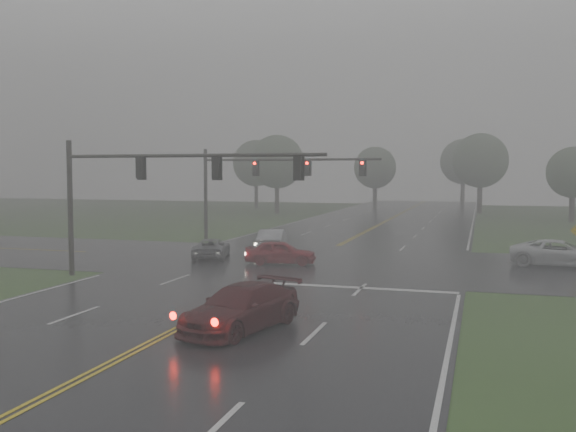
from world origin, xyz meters
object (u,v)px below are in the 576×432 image
(sedan_maroon, at_px, (241,330))
(signal_gantry_far, at_px, (258,176))
(sedan_silver, at_px, (273,252))
(signal_gantry_near, at_px, (144,181))
(sedan_red, at_px, (281,265))
(pickup_white, at_px, (559,267))
(car_grey, at_px, (212,258))

(sedan_maroon, xyz_separation_m, signal_gantry_far, (-8.11, 24.57, 4.87))
(sedan_silver, relative_size, signal_gantry_near, 0.34)
(sedan_maroon, distance_m, sedan_red, 14.99)
(pickup_white, bearing_deg, car_grey, 103.43)
(sedan_silver, distance_m, car_grey, 4.66)
(sedan_maroon, distance_m, signal_gantry_far, 26.33)
(pickup_white, bearing_deg, signal_gantry_far, 79.21)
(car_grey, bearing_deg, sedan_maroon, 100.60)
(sedan_red, height_order, car_grey, sedan_red)
(sedan_silver, relative_size, pickup_white, 0.86)
(car_grey, xyz_separation_m, signal_gantry_far, (-0.05, 8.57, 4.87))
(sedan_silver, xyz_separation_m, car_grey, (-2.62, -3.85, 0.00))
(car_grey, distance_m, signal_gantry_near, 9.26)
(sedan_maroon, distance_m, pickup_white, 21.77)
(sedan_red, distance_m, signal_gantry_far, 12.09)
(sedan_maroon, xyz_separation_m, car_grey, (-8.07, 16.00, 0.00))
(sedan_silver, distance_m, pickup_white, 17.20)
(signal_gantry_far, bearing_deg, pickup_white, -17.42)
(signal_gantry_near, bearing_deg, signal_gantry_far, 90.08)
(sedan_silver, height_order, signal_gantry_far, signal_gantry_far)
(pickup_white, xyz_separation_m, signal_gantry_far, (-19.80, 6.21, 4.87))
(signal_gantry_far, bearing_deg, car_grey, -89.68)
(sedan_red, xyz_separation_m, pickup_white, (14.94, 3.73, 0.00))
(sedan_red, distance_m, pickup_white, 15.39)
(sedan_silver, distance_m, signal_gantry_near, 12.98)
(sedan_red, relative_size, signal_gantry_near, 0.30)
(sedan_silver, height_order, signal_gantry_near, signal_gantry_near)
(sedan_maroon, relative_size, signal_gantry_far, 0.38)
(sedan_silver, bearing_deg, sedan_maroon, 93.93)
(car_grey, bearing_deg, sedan_red, 148.00)
(sedan_red, height_order, signal_gantry_near, signal_gantry_near)
(sedan_silver, relative_size, car_grey, 1.07)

